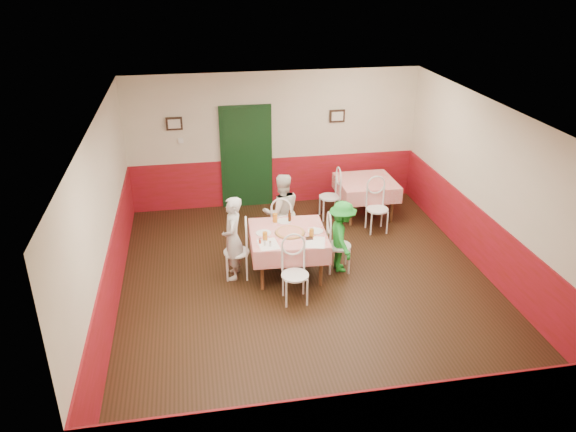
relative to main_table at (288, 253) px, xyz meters
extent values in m
plane|color=black|center=(0.25, -0.52, -0.38)|extent=(7.00, 7.00, 0.00)
plane|color=white|center=(0.25, -0.52, 2.42)|extent=(7.00, 7.00, 0.00)
cube|color=beige|center=(0.25, 2.98, 1.02)|extent=(6.00, 0.10, 2.80)
cube|color=beige|center=(0.25, -4.02, 1.02)|extent=(6.00, 0.10, 2.80)
cube|color=beige|center=(-2.75, -0.52, 1.02)|extent=(0.10, 7.00, 2.80)
cube|color=beige|center=(3.25, -0.52, 1.02)|extent=(0.10, 7.00, 2.80)
cube|color=maroon|center=(0.25, 2.97, 0.12)|extent=(6.00, 0.03, 1.00)
cube|color=maroon|center=(0.25, -4.00, 0.12)|extent=(6.00, 0.03, 1.00)
cube|color=maroon|center=(-2.73, -0.52, 0.12)|extent=(0.03, 7.00, 1.00)
cube|color=maroon|center=(3.24, -0.52, 0.12)|extent=(0.03, 7.00, 1.00)
cube|color=black|center=(-0.35, 2.93, 0.68)|extent=(0.96, 0.06, 2.10)
cube|color=black|center=(-1.75, 2.93, 1.48)|extent=(0.32, 0.03, 0.26)
cube|color=black|center=(1.55, 2.93, 1.48)|extent=(0.32, 0.03, 0.26)
cube|color=white|center=(-1.65, 2.93, 1.12)|extent=(0.10, 0.03, 0.10)
cube|color=red|center=(0.00, 0.00, 0.00)|extent=(1.28, 1.28, 0.77)
cube|color=red|center=(1.96, 2.01, 0.00)|extent=(1.13, 1.13, 0.77)
cylinder|color=#B74723|center=(0.03, -0.04, 0.40)|extent=(0.50, 0.50, 0.03)
cylinder|color=white|center=(-0.40, 0.02, 0.39)|extent=(0.26, 0.26, 0.01)
cylinder|color=white|center=(0.44, -0.05, 0.39)|extent=(0.26, 0.26, 0.01)
cylinder|color=white|center=(0.00, 0.41, 0.39)|extent=(0.26, 0.26, 0.01)
cylinder|color=#BF7219|center=(-0.41, -0.22, 0.46)|extent=(0.08, 0.08, 0.14)
cylinder|color=#BF7219|center=(0.34, -0.23, 0.45)|extent=(0.08, 0.08, 0.14)
cylinder|color=#BF7219|center=(-0.15, 0.42, 0.46)|extent=(0.09, 0.09, 0.15)
cylinder|color=#381C0A|center=(0.10, 0.38, 0.48)|extent=(0.06, 0.06, 0.20)
cylinder|color=silver|center=(-0.44, -0.40, 0.43)|extent=(0.04, 0.04, 0.09)
cylinder|color=silver|center=(-0.36, -0.44, 0.43)|extent=(0.04, 0.04, 0.09)
cylinder|color=#B23319|center=(-0.50, -0.31, 0.43)|extent=(0.04, 0.04, 0.09)
cube|color=white|center=(-0.38, -0.36, 0.39)|extent=(0.33, 0.43, 0.00)
cube|color=white|center=(0.36, -0.43, 0.39)|extent=(0.39, 0.46, 0.00)
cube|color=black|center=(0.29, -0.30, 0.40)|extent=(0.11, 0.10, 0.02)
imported|color=gray|center=(-0.90, 0.04, 0.33)|extent=(0.41, 0.56, 1.41)
imported|color=gray|center=(0.04, 0.90, 0.34)|extent=(0.75, 0.62, 1.43)
imported|color=gray|center=(0.90, -0.04, 0.24)|extent=(0.48, 0.81, 1.24)
camera|label=1|loc=(-1.43, -8.04, 4.48)|focal=35.00mm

